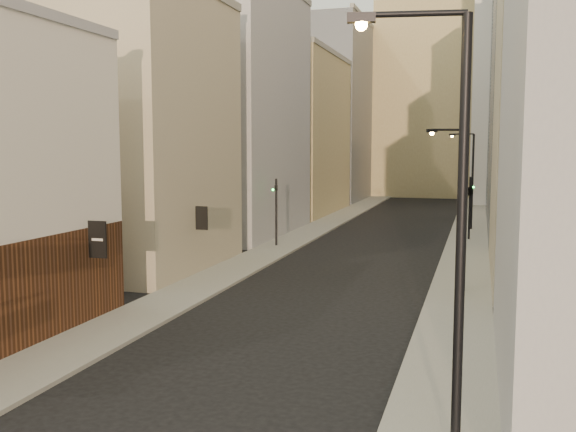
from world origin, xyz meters
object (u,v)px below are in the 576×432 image
object	(u,v)px
streetlamp_far	(470,175)
traffic_light_left	(276,197)
streetlamp_near	(450,213)
clock_tower	(426,78)
streetlamp_mid	(462,201)
white_tower	(507,56)
traffic_light_right	(470,192)

from	to	relation	value
streetlamp_far	traffic_light_left	xyz separation A→B (m)	(-13.26, -13.87, -1.16)
streetlamp_near	streetlamp_far	distance (m)	43.46
clock_tower	streetlamp_mid	size ratio (longest dim) A/B	5.50
white_tower	traffic_light_right	xyz separation A→B (m)	(-3.43, -34.76, -14.75)
white_tower	traffic_light_left	size ratio (longest dim) A/B	8.30
white_tower	streetlamp_mid	distance (m)	55.58
clock_tower	streetlamp_near	size ratio (longest dim) A/B	4.40
streetlamp_mid	streetlamp_near	bearing A→B (deg)	-112.39
clock_tower	white_tower	xyz separation A→B (m)	(11.00, -14.00, 0.97)
streetlamp_mid	traffic_light_right	world-z (taller)	streetlamp_mid
traffic_light_left	white_tower	bearing A→B (deg)	-103.93
clock_tower	traffic_light_left	distance (m)	58.03
streetlamp_near	streetlamp_far	bearing A→B (deg)	80.87
streetlamp_mid	traffic_light_right	size ratio (longest dim) A/B	1.63
traffic_light_right	clock_tower	bearing A→B (deg)	-68.77
streetlamp_near	streetlamp_mid	size ratio (longest dim) A/B	1.25
traffic_light_left	traffic_light_right	xyz separation A→B (m)	(13.40, 7.27, 0.19)
traffic_light_left	traffic_light_right	bearing A→B (deg)	-143.63
streetlamp_mid	streetlamp_far	xyz separation A→B (m)	(-0.03, 25.53, 0.17)
streetlamp_near	streetlamp_far	size ratio (longest dim) A/B	1.21
streetlamp_mid	traffic_light_right	xyz separation A→B (m)	(0.12, 18.93, -0.80)
clock_tower	streetlamp_far	size ratio (longest dim) A/B	5.31
streetlamp_near	clock_tower	bearing A→B (deg)	85.66
streetlamp_far	traffic_light_right	bearing A→B (deg)	-76.31
streetlamp_far	traffic_light_right	world-z (taller)	streetlamp_far
streetlamp_mid	clock_tower	bearing A→B (deg)	73.18
streetlamp_near	traffic_light_right	world-z (taller)	streetlamp_near
white_tower	streetlamp_near	distance (m)	72.81
white_tower	streetlamp_near	size ratio (longest dim) A/B	4.07
streetlamp_far	white_tower	bearing A→B (deg)	95.18
streetlamp_near	traffic_light_right	xyz separation A→B (m)	(-0.10, 36.85, -1.97)
clock_tower	traffic_light_right	xyz separation A→B (m)	(7.57, -48.76, -13.78)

